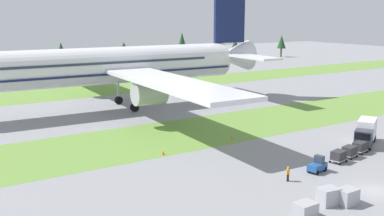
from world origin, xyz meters
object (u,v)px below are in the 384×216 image
ground_crew_marshaller (288,173)px  uld_container_0 (347,196)px  cargo_dolly_second (350,151)px  taxiway_marker_1 (232,137)px  taxiway_marker_0 (163,153)px  catering_truck (366,131)px  uld_container_1 (305,210)px  cargo_dolly_lead (339,156)px  airliner (113,65)px  baggage_tug (318,165)px  uld_container_2 (328,196)px  cargo_dolly_third (360,147)px

ground_crew_marshaller → uld_container_0: ground_crew_marshaller is taller
cargo_dolly_second → taxiway_marker_1: size_ratio=3.88×
ground_crew_marshaller → taxiway_marker_0: size_ratio=2.78×
catering_truck → uld_container_1: 28.39m
cargo_dolly_lead → catering_truck: size_ratio=0.34×
taxiway_marker_1 → airliner: bearing=101.4°
ground_crew_marshaller → taxiway_marker_1: bearing=-128.0°
baggage_tug → uld_container_0: 9.45m
airliner → taxiway_marker_0: airliner is taller
cargo_dolly_second → catering_truck: (7.07, 2.85, 1.03)m
catering_truck → uld_container_2: 24.16m
cargo_dolly_third → taxiway_marker_1: size_ratio=3.88×
cargo_dolly_second → uld_container_0: (-12.54, -9.72, -0.10)m
ground_crew_marshaller → uld_container_1: bearing=34.2°
catering_truck → uld_container_0: (-19.62, -12.57, -1.14)m
ground_crew_marshaller → uld_container_1: (-5.39, -7.77, -0.19)m
baggage_tug → taxiway_marker_1: baggage_tug is taller
taxiway_marker_1 → taxiway_marker_0: bearing=-174.8°
catering_truck → uld_container_1: bearing=86.5°
baggage_tug → cargo_dolly_third: 10.83m
catering_truck → taxiway_marker_1: size_ratio=11.36×
cargo_dolly_lead → cargo_dolly_third: 5.80m
airliner → cargo_dolly_lead: size_ratio=32.95×
baggage_tug → taxiway_marker_0: (-12.47, 15.83, -0.50)m
uld_container_0 → uld_container_1: bearing=179.7°
ground_crew_marshaller → uld_container_2: size_ratio=0.87×
baggage_tug → taxiway_marker_0: 20.15m
airliner → cargo_dolly_third: bearing=-157.2°
baggage_tug → uld_container_2: (-6.34, -7.16, 0.04)m
cargo_dolly_lead → taxiway_marker_1: 16.70m
airliner → ground_crew_marshaller: airliner is taller
cargo_dolly_second → catering_truck: 7.69m
airliner → cargo_dolly_lead: bearing=-164.1°
uld_container_0 → cargo_dolly_second: bearing=37.8°
baggage_tug → cargo_dolly_third: baggage_tug is taller
catering_truck → ground_crew_marshaller: 20.64m
baggage_tug → taxiway_marker_0: bearing=26.8°
uld_container_0 → uld_container_2: bearing=147.5°
cargo_dolly_second → ground_crew_marshaller: bearing=87.0°
taxiway_marker_0 → catering_truck: bearing=-22.7°
uld_container_1 → taxiway_marker_0: (-1.86, 23.95, -0.45)m
ground_crew_marshaller → taxiway_marker_0: bearing=-86.9°
airliner → cargo_dolly_second: bearing=-160.6°
airliner → uld_container_1: (-4.52, -55.49, -8.05)m
cargo_dolly_second → uld_container_1: cargo_dolly_second is taller
cargo_dolly_third → catering_truck: bearing=-73.1°
airliner → uld_container_0: size_ratio=40.41×
cargo_dolly_third → uld_container_0: 18.51m
catering_truck → ground_crew_marshaller: size_ratio=4.13×
cargo_dolly_third → uld_container_1: 23.57m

